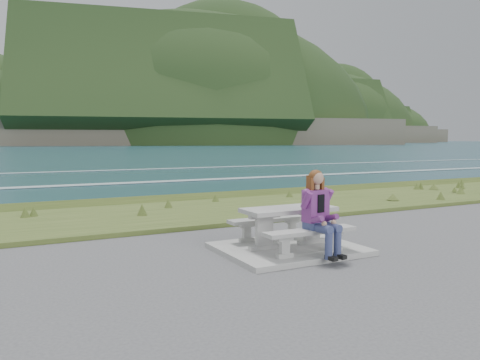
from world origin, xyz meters
The scene contains 9 objects.
concrete_slab centered at (0.00, 0.00, 0.05)m, with size 2.60×2.10×0.10m, color gray.
picnic_table centered at (0.00, 0.00, 0.68)m, with size 1.80×0.75×0.75m.
bench_landward centered at (0.00, -0.70, 0.45)m, with size 1.80×0.35×0.45m.
bench_seaward centered at (0.00, 0.70, 0.45)m, with size 1.80×0.35×0.45m.
grass_verge centered at (0.00, 5.00, 0.00)m, with size 160.00×4.50×0.22m, color #344A1C.
shore_drop centered at (0.00, 7.90, 0.00)m, with size 160.00×0.80×2.20m, color brown.
ocean centered at (0.00, 25.09, -1.74)m, with size 1600.00×1600.00×0.09m.
headland_range centered at (190.49, 398.49, 9.89)m, with size 729.83×363.95×174.93m.
seated_woman centered at (0.14, -0.84, 0.65)m, with size 0.52×0.81×1.51m.
Camera 1 is at (-4.84, -7.41, 2.14)m, focal length 35.00 mm.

